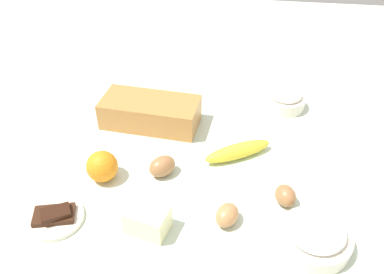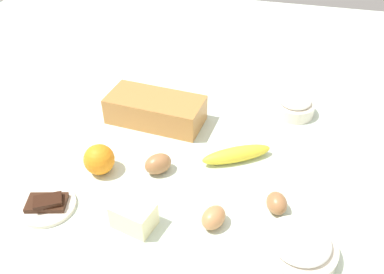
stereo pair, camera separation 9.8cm
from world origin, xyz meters
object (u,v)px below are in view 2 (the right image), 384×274
(loaf_pan, at_px, (155,109))
(egg_loose, at_px, (277,203))
(egg_beside_bowl, at_px, (214,218))
(egg_near_butter, at_px, (158,164))
(banana, at_px, (237,154))
(chocolate_plate, at_px, (48,205))
(sugar_bowl, at_px, (300,246))
(flour_bowl, at_px, (294,105))
(butter_block, at_px, (134,216))
(orange_fruit, at_px, (99,159))

(loaf_pan, height_order, egg_loose, loaf_pan)
(egg_beside_bowl, relative_size, egg_loose, 1.09)
(egg_near_butter, xyz_separation_m, egg_beside_bowl, (0.17, -0.14, -0.00))
(banana, bearing_deg, chocolate_plate, -145.30)
(sugar_bowl, bearing_deg, flour_bowl, 94.26)
(flour_bowl, xyz_separation_m, butter_block, (-0.32, -0.53, 0.00))
(loaf_pan, distance_m, chocolate_plate, 0.42)
(sugar_bowl, relative_size, egg_loose, 2.63)
(banana, bearing_deg, loaf_pan, 155.86)
(banana, distance_m, egg_loose, 0.19)
(loaf_pan, distance_m, sugar_bowl, 0.58)
(flour_bowl, bearing_deg, butter_block, -120.82)
(sugar_bowl, height_order, egg_loose, sugar_bowl)
(loaf_pan, xyz_separation_m, chocolate_plate, (-0.13, -0.39, -0.03))
(banana, relative_size, butter_block, 2.11)
(loaf_pan, relative_size, sugar_bowl, 1.87)
(banana, height_order, chocolate_plate, banana)
(chocolate_plate, bearing_deg, butter_block, 0.65)
(sugar_bowl, xyz_separation_m, egg_loose, (-0.06, 0.11, -0.01))
(loaf_pan, distance_m, egg_beside_bowl, 0.43)
(egg_beside_bowl, distance_m, egg_loose, 0.15)
(flour_bowl, relative_size, banana, 0.64)
(egg_beside_bowl, height_order, egg_loose, same)
(loaf_pan, xyz_separation_m, orange_fruit, (-0.07, -0.25, -0.00))
(flour_bowl, height_order, egg_near_butter, flour_bowl)
(loaf_pan, height_order, flour_bowl, loaf_pan)
(chocolate_plate, bearing_deg, flour_bowl, 45.16)
(loaf_pan, distance_m, orange_fruit, 0.25)
(loaf_pan, distance_m, banana, 0.29)
(banana, height_order, egg_loose, egg_loose)
(butter_block, bearing_deg, chocolate_plate, -179.35)
(egg_loose, distance_m, chocolate_plate, 0.53)
(egg_beside_bowl, bearing_deg, loaf_pan, 125.68)
(banana, xyz_separation_m, egg_loose, (0.12, -0.15, 0.00))
(butter_block, height_order, chocolate_plate, butter_block)
(egg_beside_bowl, bearing_deg, egg_loose, 30.73)
(egg_near_butter, relative_size, egg_loose, 1.21)
(loaf_pan, bearing_deg, egg_beside_bowl, -49.21)
(loaf_pan, xyz_separation_m, butter_block, (0.08, -0.39, -0.01))
(loaf_pan, relative_size, chocolate_plate, 2.23)
(butter_block, xyz_separation_m, egg_near_butter, (-0.00, 0.18, -0.00))
(sugar_bowl, bearing_deg, egg_loose, 115.83)
(orange_fruit, relative_size, chocolate_plate, 0.60)
(sugar_bowl, xyz_separation_m, butter_block, (-0.36, -0.01, -0.00))
(orange_fruit, relative_size, egg_near_butter, 1.10)
(loaf_pan, distance_m, flour_bowl, 0.42)
(loaf_pan, height_order, banana, loaf_pan)
(loaf_pan, relative_size, orange_fruit, 3.70)
(banana, relative_size, egg_near_butter, 2.66)
(sugar_bowl, distance_m, chocolate_plate, 0.57)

